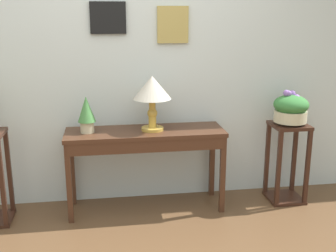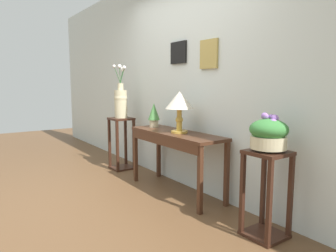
# 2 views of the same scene
# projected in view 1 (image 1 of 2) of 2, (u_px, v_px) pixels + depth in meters

# --- Properties ---
(back_wall_with_art) EXTENTS (9.00, 0.13, 2.80)m
(back_wall_with_art) POSITION_uv_depth(u_px,v_px,m) (125.00, 49.00, 3.75)
(back_wall_with_art) COLOR silver
(back_wall_with_art) RESTS_ON ground
(console_table) EXTENTS (1.37, 0.43, 0.73)m
(console_table) POSITION_uv_depth(u_px,v_px,m) (146.00, 142.00, 3.66)
(console_table) COLOR #472819
(console_table) RESTS_ON ground
(table_lamp) EXTENTS (0.33, 0.33, 0.47)m
(table_lamp) POSITION_uv_depth(u_px,v_px,m) (152.00, 91.00, 3.58)
(table_lamp) COLOR gold
(table_lamp) RESTS_ON console_table
(potted_plant_on_console) EXTENTS (0.15, 0.15, 0.31)m
(potted_plant_on_console) POSITION_uv_depth(u_px,v_px,m) (87.00, 113.00, 3.55)
(potted_plant_on_console) COLOR beige
(potted_plant_on_console) RESTS_ON console_table
(pedestal_stand_right) EXTENTS (0.32, 0.32, 0.74)m
(pedestal_stand_right) POSITION_uv_depth(u_px,v_px,m) (287.00, 163.00, 3.92)
(pedestal_stand_right) COLOR #381E14
(pedestal_stand_right) RESTS_ON ground
(planter_bowl_wide_right) EXTENTS (0.31, 0.31, 0.31)m
(planter_bowl_wide_right) POSITION_uv_depth(u_px,v_px,m) (291.00, 108.00, 3.79)
(planter_bowl_wide_right) COLOR beige
(planter_bowl_wide_right) RESTS_ON pedestal_stand_right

